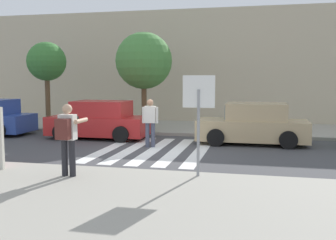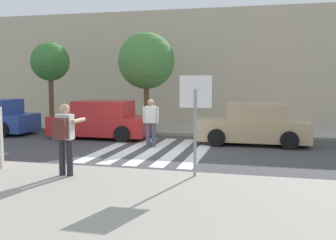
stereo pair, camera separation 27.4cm
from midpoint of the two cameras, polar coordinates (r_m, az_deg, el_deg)
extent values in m
plane|color=#424244|center=(13.43, -2.90, -4.52)|extent=(120.00, 120.00, 0.00)
cube|color=#9E998C|center=(7.81, -15.66, -12.04)|extent=(60.00, 6.00, 0.14)
cube|color=#9E998C|center=(19.19, 1.98, -1.11)|extent=(60.00, 4.80, 0.14)
cube|color=beige|center=(23.39, 4.07, 7.57)|extent=(56.00, 4.00, 6.17)
cube|color=silver|center=(14.13, -8.95, -4.05)|extent=(0.44, 5.20, 0.01)
cube|color=silver|center=(13.85, -5.87, -4.21)|extent=(0.44, 5.20, 0.01)
cube|color=silver|center=(13.62, -2.67, -4.36)|extent=(0.44, 5.20, 0.01)
cube|color=silver|center=(13.43, 0.63, -4.50)|extent=(0.44, 5.20, 0.01)
cube|color=silver|center=(13.28, 4.02, -4.63)|extent=(0.44, 5.20, 0.01)
cylinder|color=gray|center=(9.33, 3.58, -1.91)|extent=(0.07, 0.07, 2.07)
cube|color=white|center=(9.26, 3.64, 4.14)|extent=(0.76, 0.03, 0.76)
cube|color=red|center=(9.28, 3.65, 4.14)|extent=(0.66, 0.02, 0.66)
cylinder|color=#232328|center=(9.77, -15.55, -5.29)|extent=(0.15, 0.15, 0.88)
cylinder|color=#232328|center=(9.67, -14.50, -5.37)|extent=(0.15, 0.15, 0.88)
cube|color=silver|center=(9.60, -15.15, -1.00)|extent=(0.38, 0.24, 0.60)
sphere|color=tan|center=(9.56, -15.22, 1.56)|extent=(0.23, 0.23, 0.23)
cylinder|color=tan|center=(9.90, -15.79, -0.03)|extent=(0.10, 0.58, 0.10)
cylinder|color=tan|center=(9.67, -13.30, -0.10)|extent=(0.10, 0.58, 0.10)
cube|color=black|center=(9.94, -14.08, 0.22)|extent=(0.14, 0.10, 0.10)
cube|color=#5B2823|center=(9.41, -15.81, -1.29)|extent=(0.32, 0.20, 0.48)
cylinder|color=#474C60|center=(14.15, -3.56, -2.18)|extent=(0.15, 0.15, 0.88)
cylinder|color=#474C60|center=(14.12, -2.75, -2.19)|extent=(0.15, 0.15, 0.88)
cube|color=silver|center=(14.05, -3.17, 0.80)|extent=(0.41, 0.29, 0.60)
sphere|color=#A37556|center=(14.01, -3.18, 2.55)|extent=(0.23, 0.23, 0.23)
cylinder|color=silver|center=(14.09, -4.14, 0.73)|extent=(0.10, 0.10, 0.58)
cylinder|color=silver|center=(14.02, -2.20, 0.71)|extent=(0.10, 0.10, 0.58)
cube|color=slate|center=(18.48, -22.64, 1.76)|extent=(0.10, 1.50, 0.51)
cylinder|color=black|center=(19.18, -20.69, -0.75)|extent=(0.64, 0.22, 0.64)
cube|color=red|center=(16.47, -10.50, -0.79)|extent=(4.10, 1.70, 0.76)
cube|color=red|center=(16.34, -10.06, 1.63)|extent=(2.20, 1.56, 0.64)
cube|color=slate|center=(16.79, -13.43, 1.67)|extent=(0.10, 1.50, 0.54)
cube|color=slate|center=(15.99, -6.86, 1.58)|extent=(0.10, 1.50, 0.51)
cylinder|color=black|center=(16.29, -15.78, -1.73)|extent=(0.64, 0.22, 0.64)
cylinder|color=black|center=(17.79, -13.16, -1.02)|extent=(0.64, 0.22, 0.64)
cylinder|color=black|center=(15.24, -7.36, -2.08)|extent=(0.64, 0.22, 0.64)
cylinder|color=black|center=(16.83, -5.36, -1.29)|extent=(0.64, 0.22, 0.64)
cube|color=tan|center=(15.13, 11.56, -1.42)|extent=(4.10, 1.70, 0.76)
cube|color=tan|center=(15.05, 12.18, 1.21)|extent=(2.20, 1.56, 0.64)
cube|color=slate|center=(15.10, 8.12, 1.31)|extent=(0.10, 1.50, 0.54)
cube|color=slate|center=(15.07, 15.87, 1.13)|extent=(0.10, 1.50, 0.51)
cylinder|color=black|center=(14.40, 6.39, -2.54)|extent=(0.64, 0.22, 0.64)
cylinder|color=black|center=(16.07, 7.08, -1.65)|extent=(0.64, 0.22, 0.64)
cylinder|color=black|center=(14.34, 16.54, -2.79)|extent=(0.64, 0.22, 0.64)
cylinder|color=black|center=(16.02, 16.17, -1.87)|extent=(0.64, 0.22, 0.64)
cylinder|color=brown|center=(20.34, -17.42, 2.87)|extent=(0.24, 0.24, 2.58)
sphere|color=#387533|center=(20.33, -17.59, 8.11)|extent=(1.90, 1.90, 1.90)
cylinder|color=brown|center=(18.17, -3.93, 2.42)|extent=(0.24, 0.24, 2.35)
sphere|color=#47843D|center=(18.15, -3.97, 8.58)|extent=(2.59, 2.59, 2.59)
camera|label=1|loc=(0.14, -90.61, -0.06)|focal=42.00mm
camera|label=2|loc=(0.14, 89.39, 0.06)|focal=42.00mm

